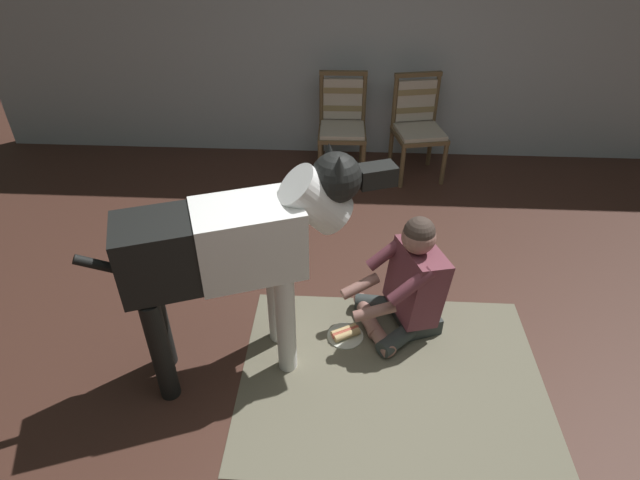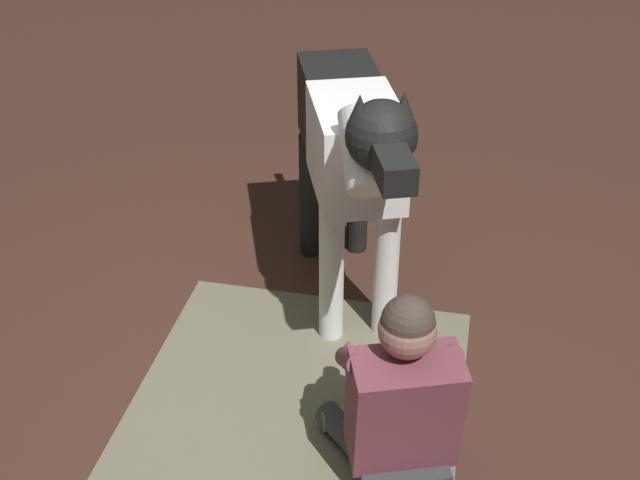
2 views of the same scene
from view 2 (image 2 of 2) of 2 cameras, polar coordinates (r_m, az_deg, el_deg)
ground_plane at (r=3.64m, az=-2.12°, el=-11.74°), size 14.10×14.10×0.00m
area_rug at (r=3.59m, az=-2.16°, el=-12.55°), size 1.82×1.40×0.01m
person_sitting_on_floor at (r=3.21m, az=5.47°, el=-10.84°), size 0.69×0.61×0.84m
large_dog at (r=3.75m, az=2.25°, el=6.24°), size 1.61×0.73×1.36m
hot_dog_on_plate at (r=3.73m, az=3.74°, el=-9.95°), size 0.24×0.24×0.06m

